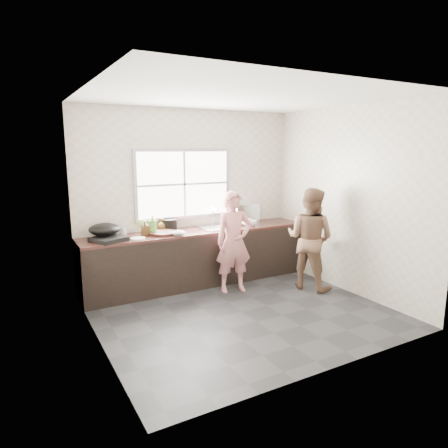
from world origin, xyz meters
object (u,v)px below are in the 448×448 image
pot_lid_right (114,236)px  black_pot (170,224)px  bottle_green (153,225)px  bottle_brown_short (162,225)px  bowl_crabs (249,223)px  woman (234,245)px  glass_jar (124,231)px  bottle_brown_tall (145,228)px  dish_rack (244,213)px  person_side (310,239)px  bowl_held (222,227)px  plate_food (138,238)px  pot_lid_left (115,238)px  wok (105,229)px  burner (109,239)px  cutting_board (163,233)px  bowl_mince (178,234)px

pot_lid_right → black_pot: bearing=4.9°
bottle_green → bottle_brown_short: bearing=43.5°
bowl_crabs → black_pot: size_ratio=0.91×
woman → bowl_crabs: (0.57, 0.49, 0.19)m
bottle_brown_short → pot_lid_right: (-0.75, -0.07, -0.08)m
bottle_brown_short → glass_jar: size_ratio=1.65×
woman → bottle_brown_tall: size_ratio=7.27×
bowl_crabs → dish_rack: bearing=79.6°
person_side → woman: bearing=43.1°
person_side → bowl_held: (-1.01, 0.91, 0.12)m
plate_food → pot_lid_left: bearing=143.0°
glass_jar → wok: wok is taller
woman → plate_food: woman is taller
bottle_green → glass_jar: bearing=150.9°
dish_rack → pot_lid_right: 2.18m
pot_lid_left → burner: bearing=-129.8°
bowl_held → plate_food: bowl_held is taller
plate_food → bottle_green: 0.36m
bottle_green → burner: (-0.67, -0.13, -0.12)m
person_side → pot_lid_left: 2.85m
woman → glass_jar: size_ratio=13.45×
woman → cutting_board: bearing=161.2°
bowl_mince → bottle_brown_short: 0.45m
bottle_green → pot_lid_right: bottle_green is taller
person_side → cutting_board: bearing=39.6°
cutting_board → bowl_held: (0.97, -0.03, 0.01)m
dish_rack → black_pot: bearing=176.8°
person_side → burner: size_ratio=3.89×
bottle_brown_short → plate_food: bearing=-141.9°
bowl_mince → bottle_brown_short: size_ratio=1.19×
bottle_green → woman: bearing=-29.1°
bowl_held → glass_jar: size_ratio=1.70×
cutting_board → dish_rack: size_ratio=0.92×
cutting_board → bottle_brown_tall: 0.26m
wok → bowl_crabs: bearing=-2.9°
dish_rack → pot_lid_left: dish_rack is taller
glass_jar → burner: size_ratio=0.26×
bowl_crabs → bottle_brown_short: bearing=168.0°
plate_food → bottle_green: bearing=33.2°
bottle_brown_short → pot_lid_right: bottle_brown_short is taller
wok → bottle_green: bearing=-2.3°
cutting_board → dish_rack: (1.52, 0.21, 0.14)m
person_side → bottle_brown_short: (-1.89, 1.22, 0.18)m
cutting_board → pot_lid_right: size_ratio=1.65×
woman → black_pot: woman is taller
dish_rack → plate_food: bearing=-170.7°
black_pot → bottle_brown_short: 0.13m
bottle_brown_tall → wok: 0.58m
woman → bowl_held: 0.52m
person_side → bowl_mince: (-1.81, 0.78, 0.12)m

